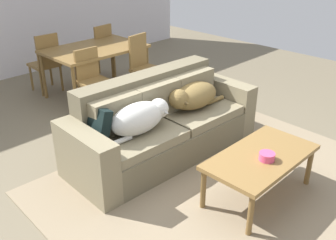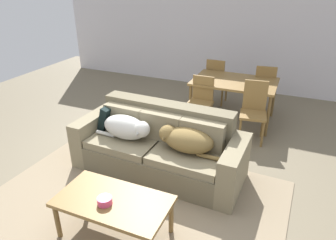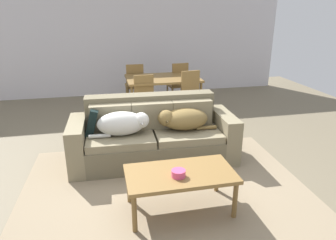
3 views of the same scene
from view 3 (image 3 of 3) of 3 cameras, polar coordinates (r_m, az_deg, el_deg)
name	(u,v)px [view 3 (image 3 of 3)]	position (r m, az deg, el deg)	size (l,w,h in m)	color
ground_plane	(147,168)	(4.22, -3.92, -8.87)	(10.00, 10.00, 0.00)	#71664F
back_partition	(120,38)	(7.71, -8.84, 14.64)	(8.00, 0.12, 2.70)	silver
area_rug	(167,193)	(3.69, -0.21, -13.36)	(3.34, 2.73, 0.01)	gray
couch	(153,136)	(4.32, -2.77, -3.00)	(2.26, 0.92, 0.89)	#6B624A
dog_on_left_cushion	(124,123)	(4.07, -8.17, -0.59)	(0.79, 0.35, 0.32)	silver
dog_on_right_cushion	(183,119)	(4.22, 2.70, 0.18)	(0.80, 0.40, 0.30)	olive
throw_pillow_by_left_arm	(92,120)	(4.25, -13.74, -0.07)	(0.10, 0.36, 0.36)	black
coffee_table	(180,177)	(3.23, 2.26, -10.36)	(1.11, 0.60, 0.45)	olive
bowl_on_coffee_table	(178,173)	(3.11, 1.94, -9.78)	(0.14, 0.14, 0.07)	#EA4C7F
dining_table	(163,80)	(6.18, -1.00, 7.28)	(1.42, 0.95, 0.74)	olive
dining_chair_near_left	(145,97)	(5.63, -4.26, 4.18)	(0.40, 0.40, 0.89)	olive
dining_chair_near_right	(192,95)	(5.76, 4.52, 4.67)	(0.45, 0.45, 0.95)	olive
dining_chair_far_left	(135,83)	(6.74, -6.13, 6.74)	(0.41, 0.41, 0.93)	olive
dining_chair_far_right	(178,82)	(6.81, 1.92, 6.98)	(0.44, 0.44, 0.93)	olive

